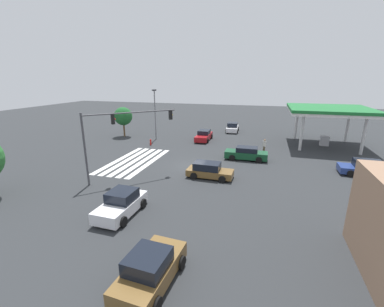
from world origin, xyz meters
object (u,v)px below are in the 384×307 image
object	(u,v)px
traffic_signal_mast	(116,130)
car_0	(209,170)
car_4	(232,128)
car_5	(121,204)
car_2	(150,269)
street_light_pole_a	(155,110)
pedestrian	(264,145)
tree_corner_b	(123,116)
car_3	(366,168)
car_6	(204,136)
fire_hydrant	(151,142)
car_1	(246,154)

from	to	relation	value
traffic_signal_mast	car_0	bearing A→B (deg)	-24.94
car_4	car_5	size ratio (longest dim) A/B	1.03
car_5	car_2	bearing A→B (deg)	43.25
car_5	street_light_pole_a	bearing A→B (deg)	-160.39
street_light_pole_a	pedestrian	bearing A→B (deg)	78.74
car_4	tree_corner_b	world-z (taller)	tree_corner_b
pedestrian	car_3	bearing A→B (deg)	106.78
car_5	car_6	bearing A→B (deg)	-178.95
car_4	car_5	bearing A→B (deg)	169.83
car_5	fire_hydrant	bearing A→B (deg)	-159.28
car_2	fire_hydrant	size ratio (longest dim) A/B	4.97
traffic_signal_mast	car_1	bearing A→B (deg)	-3.52
car_2	car_4	size ratio (longest dim) A/B	0.98
car_1	car_4	bearing A→B (deg)	-76.71
street_light_pole_a	tree_corner_b	size ratio (longest dim) A/B	1.60
traffic_signal_mast	car_2	world-z (taller)	traffic_signal_mast
street_light_pole_a	car_0	bearing A→B (deg)	40.67
traffic_signal_mast	car_2	xyz separation A→B (m)	(10.54, 8.05, -3.87)
car_1	pedestrian	xyz separation A→B (m)	(-3.24, 1.90, 0.31)
car_4	pedestrian	size ratio (longest dim) A/B	2.43
car_0	car_5	size ratio (longest dim) A/B	1.02
car_0	traffic_signal_mast	bearing A→B (deg)	-158.86
car_4	fire_hydrant	bearing A→B (deg)	138.70
traffic_signal_mast	street_light_pole_a	xyz separation A→B (m)	(-15.76, -3.38, -0.16)
car_0	car_4	size ratio (longest dim) A/B	0.98
car_3	fire_hydrant	distance (m)	25.05
car_5	traffic_signal_mast	bearing A→B (deg)	-145.53
car_1	street_light_pole_a	distance (m)	15.82
street_light_pole_a	fire_hydrant	distance (m)	5.40
fire_hydrant	car_1	bearing A→B (deg)	77.69
tree_corner_b	car_3	bearing A→B (deg)	74.47
car_4	car_6	size ratio (longest dim) A/B	0.90
traffic_signal_mast	car_5	size ratio (longest dim) A/B	1.49
car_6	pedestrian	size ratio (longest dim) A/B	2.69
car_1	car_3	xyz separation A→B (m)	(1.77, 11.40, -0.01)
street_light_pole_a	car_6	bearing A→B (deg)	101.40
car_6	car_4	bearing A→B (deg)	155.50
car_3	car_2	bearing A→B (deg)	53.56
street_light_pole_a	fire_hydrant	bearing A→B (deg)	12.19
tree_corner_b	car_0	bearing A→B (deg)	51.37
traffic_signal_mast	car_3	xyz separation A→B (m)	(-7.60, 21.99, -3.92)
car_2	car_6	size ratio (longest dim) A/B	0.89
car_1	tree_corner_b	world-z (taller)	tree_corner_b
tree_corner_b	car_4	bearing A→B (deg)	117.80
car_0	fire_hydrant	bearing A→B (deg)	138.78
car_3	tree_corner_b	size ratio (longest dim) A/B	1.02
traffic_signal_mast	car_5	world-z (taller)	traffic_signal_mast
car_0	car_4	distance (m)	21.84
car_6	car_1	bearing A→B (deg)	40.23
car_5	tree_corner_b	bearing A→B (deg)	-148.33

